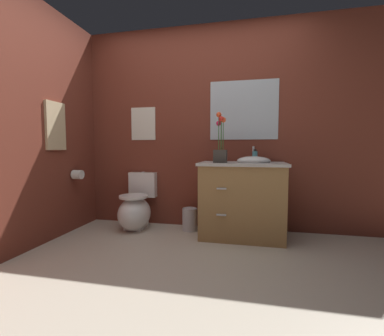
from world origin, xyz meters
TOP-DOWN VIEW (x-y plane):
  - ground_plane at (0.00, 0.00)m, footprint 9.96×9.96m
  - wall_back at (0.20, 1.43)m, footprint 4.65×0.05m
  - wall_left at (-1.52, 0.42)m, footprint 0.05×3.93m
  - toilet at (-0.77, 1.13)m, footprint 0.38×0.59m
  - vanity_cabinet at (0.52, 1.10)m, footprint 0.94×0.56m
  - flower_vase at (0.28, 1.02)m, footprint 0.14×0.14m
  - soap_bottle at (0.65, 1.18)m, footprint 0.06×0.06m
  - trash_bin at (-0.11, 1.21)m, footprint 0.18×0.18m
  - wall_poster at (-0.77, 1.40)m, footprint 0.33×0.01m
  - wall_mirror at (0.51, 1.40)m, footprint 0.80×0.01m
  - hanging_towel at (-1.48, 0.66)m, footprint 0.03×0.28m
  - toilet_paper_roll at (-1.42, 0.93)m, footprint 0.11×0.11m

SIDE VIEW (x-z plane):
  - ground_plane at x=0.00m, z-range 0.00..0.00m
  - trash_bin at x=-0.11m, z-range 0.00..0.27m
  - toilet at x=-0.77m, z-range -0.10..0.59m
  - vanity_cabinet at x=0.52m, z-range -0.08..0.94m
  - toilet_paper_roll at x=-1.42m, z-range 0.62..0.74m
  - soap_bottle at x=0.65m, z-range 0.83..0.98m
  - flower_vase at x=0.28m, z-range 0.74..1.28m
  - hanging_towel at x=-1.48m, z-range 0.98..1.50m
  - wall_back at x=0.20m, z-range 0.00..2.50m
  - wall_left at x=-1.52m, z-range 0.00..2.50m
  - wall_poster at x=-0.77m, z-range 1.10..1.52m
  - wall_mirror at x=0.51m, z-range 1.10..1.80m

